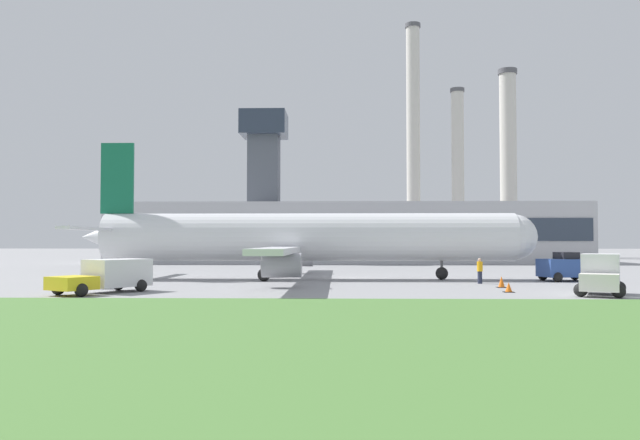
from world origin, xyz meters
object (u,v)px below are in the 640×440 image
pushback_tug (566,268)px  ground_crew_person (480,271)px  airplane (302,238)px  baggage_truck (108,276)px  fuel_truck (600,275)px

pushback_tug → ground_crew_person: (-6.86, -2.95, -0.07)m
airplane → ground_crew_person: (12.30, -4.37, -2.25)m
airplane → baggage_truck: size_ratio=5.87×
airplane → baggage_truck: (-10.14, -12.54, -2.20)m
airplane → ground_crew_person: airplane is taller
airplane → pushback_tug: bearing=-4.2°
airplane → fuel_truck: (16.73, -13.14, -2.08)m
airplane → ground_crew_person: 13.25m
pushback_tug → ground_crew_person: pushback_tug is taller
pushback_tug → baggage_truck: bearing=-159.2°
baggage_truck → fuel_truck: (26.87, -0.61, 0.12)m
airplane → baggage_truck: airplane is taller
baggage_truck → airplane: bearing=51.0°
baggage_truck → fuel_truck: size_ratio=1.33×
airplane → fuel_truck: size_ratio=7.80×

